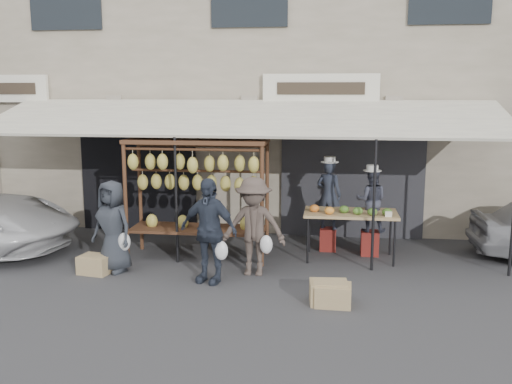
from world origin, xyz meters
TOP-DOWN VIEW (x-y plane):
  - ground_plane at (0.00, 0.00)m, footprint 90.00×90.00m
  - shophouse at (-0.00, 6.50)m, footprint 24.00×6.15m
  - awning at (0.01, 2.28)m, footprint 10.00×2.35m
  - banana_rack at (-0.69, 1.46)m, footprint 2.60×0.90m
  - produce_table at (2.13, 1.74)m, footprint 1.70×0.90m
  - vendor_left at (1.72, 2.33)m, footprint 0.57×0.46m
  - vendor_right at (2.52, 2.11)m, footprint 0.62×0.50m
  - customer_left at (-1.96, 0.50)m, footprint 0.91×0.74m
  - customer_mid at (-0.20, 0.18)m, footprint 1.09×0.69m
  - customer_right at (0.48, 0.64)m, footprint 1.10×0.66m
  - stool_left at (1.72, 2.33)m, footprint 0.39×0.39m
  - stool_right at (2.52, 2.11)m, footprint 0.40×0.40m
  - crate_near_a at (1.76, -0.55)m, footprint 0.59×0.47m
  - crate_near_b at (1.83, -0.62)m, footprint 0.54×0.41m
  - crate_far at (-2.23, 0.34)m, footprint 0.58×0.48m

SIDE VIEW (x-z plane):
  - ground_plane at x=0.00m, z-range 0.00..0.00m
  - crate_far at x=-2.23m, z-range 0.00..0.31m
  - crate_near_b at x=1.83m, z-range 0.00..0.31m
  - crate_near_a at x=1.76m, z-range 0.00..0.33m
  - stool_left at x=1.72m, z-range 0.00..0.44m
  - stool_right at x=2.52m, z-range 0.00..0.47m
  - customer_left at x=-1.96m, z-range 0.00..1.60m
  - customer_right at x=0.48m, z-range 0.00..1.68m
  - customer_mid at x=-0.20m, z-range 0.00..1.73m
  - produce_table at x=2.13m, z-range 0.35..1.39m
  - vendor_right at x=2.52m, z-range 0.47..1.66m
  - vendor_left at x=1.72m, z-range 0.44..1.78m
  - banana_rack at x=-0.69m, z-range 0.45..2.69m
  - awning at x=0.01m, z-range 1.12..4.03m
  - shophouse at x=0.00m, z-range 0.00..7.30m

